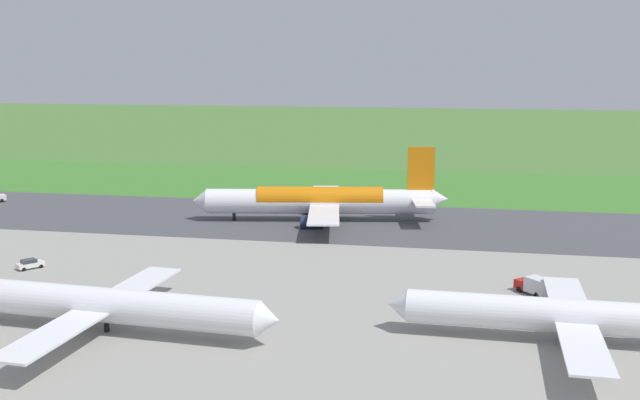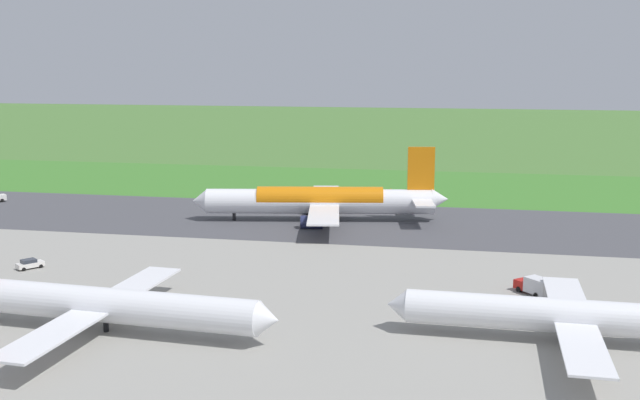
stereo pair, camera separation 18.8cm
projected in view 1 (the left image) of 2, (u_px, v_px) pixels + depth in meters
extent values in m
plane|color=#477233|center=(308.00, 220.00, 161.40)|extent=(800.00, 800.00, 0.00)
cube|color=#47474C|center=(308.00, 220.00, 161.39)|extent=(600.00, 40.66, 0.06)
cube|color=gray|center=(197.00, 330.00, 95.49)|extent=(440.00, 110.00, 0.05)
cube|color=#3C782B|center=(339.00, 190.00, 198.86)|extent=(600.00, 80.00, 0.04)
cylinder|color=white|center=(320.00, 201.00, 160.16)|extent=(48.19, 13.26, 5.20)
cone|color=white|center=(200.00, 201.00, 160.69)|extent=(3.79, 5.38, 4.94)
cone|color=white|center=(440.00, 199.00, 159.54)|extent=(4.20, 4.95, 4.42)
cube|color=orange|center=(421.00, 168.00, 158.45)|extent=(5.60, 1.44, 9.00)
cube|color=white|center=(423.00, 203.00, 154.18)|extent=(5.47, 9.55, 0.36)
cube|color=white|center=(418.00, 194.00, 164.99)|extent=(5.47, 9.55, 0.36)
cube|color=white|center=(324.00, 214.00, 149.40)|extent=(9.64, 22.70, 0.35)
cube|color=white|center=(325.00, 194.00, 171.03)|extent=(9.64, 22.70, 0.35)
cylinder|color=#23284C|center=(312.00, 222.00, 153.34)|extent=(4.91, 3.52, 2.80)
cylinder|color=#23284C|center=(314.00, 208.00, 168.09)|extent=(4.91, 3.52, 2.80)
cylinder|color=black|center=(234.00, 213.00, 160.99)|extent=(0.70, 0.70, 3.42)
cylinder|color=black|center=(334.00, 217.00, 156.62)|extent=(0.70, 0.70, 3.42)
cylinder|color=black|center=(334.00, 209.00, 164.48)|extent=(0.70, 0.70, 3.42)
cylinder|color=orange|center=(320.00, 199.00, 160.07)|extent=(26.90, 9.63, 5.23)
cylinder|color=white|center=(567.00, 316.00, 90.73)|extent=(38.39, 4.93, 4.15)
cone|color=white|center=(397.00, 305.00, 94.93)|extent=(2.47, 3.99, 3.94)
cube|color=white|center=(583.00, 345.00, 82.18)|extent=(5.14, 17.65, 0.28)
cube|color=white|center=(567.00, 297.00, 99.06)|extent=(5.14, 17.65, 0.28)
cylinder|color=black|center=(566.00, 338.00, 91.22)|extent=(0.64, 0.64, 1.28)
cylinder|color=white|center=(106.00, 305.00, 94.25)|extent=(40.43, 6.88, 4.36)
cone|color=white|center=(269.00, 320.00, 88.96)|extent=(2.77, 4.29, 4.14)
cube|color=white|center=(135.00, 286.00, 103.30)|extent=(6.18, 18.72, 0.29)
cube|color=white|center=(56.00, 332.00, 85.74)|extent=(6.18, 18.72, 0.29)
cylinder|color=black|center=(107.00, 327.00, 94.76)|extent=(0.67, 0.67, 1.34)
cube|color=#B21914|center=(524.00, 284.00, 111.51)|extent=(3.11, 3.11, 1.30)
cube|color=silver|center=(539.00, 286.00, 109.07)|extent=(4.25, 4.36, 2.20)
cylinder|color=black|center=(519.00, 289.00, 111.12)|extent=(0.83, 0.87, 0.90)
cylinder|color=black|center=(529.00, 287.00, 112.13)|extent=(0.83, 0.87, 0.90)
cylinder|color=black|center=(537.00, 295.00, 108.25)|extent=(0.83, 0.87, 0.90)
cylinder|color=black|center=(547.00, 293.00, 109.27)|extent=(0.83, 0.87, 0.90)
cube|color=silver|center=(0.00, 197.00, 182.45)|extent=(3.11, 3.11, 1.30)
cylinder|color=black|center=(2.00, 201.00, 181.78)|extent=(0.82, 0.87, 0.90)
cube|color=silver|center=(30.00, 265.00, 123.65)|extent=(3.94, 4.45, 0.75)
cube|color=#2D333D|center=(29.00, 261.00, 123.40)|extent=(2.67, 2.78, 0.55)
cylinder|color=black|center=(37.00, 264.00, 125.26)|extent=(0.56, 0.65, 0.64)
cylinder|color=black|center=(41.00, 266.00, 124.03)|extent=(0.56, 0.65, 0.64)
cylinder|color=black|center=(20.00, 267.00, 123.40)|extent=(0.56, 0.65, 0.64)
cylinder|color=black|center=(24.00, 270.00, 122.17)|extent=(0.56, 0.65, 0.64)
cylinder|color=slate|center=(418.00, 188.00, 195.78)|extent=(0.10, 0.10, 2.34)
cube|color=red|center=(418.00, 182.00, 195.54)|extent=(0.60, 0.04, 0.60)
cone|color=orange|center=(391.00, 189.00, 199.43)|extent=(0.40, 0.40, 0.55)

